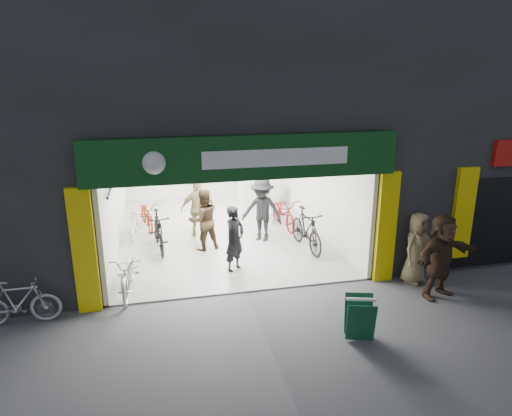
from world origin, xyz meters
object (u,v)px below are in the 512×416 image
object	(u,v)px
sandwich_board	(360,317)
bike_left_front	(128,272)
bike_right_front	(306,230)
parked_bike	(19,303)
pedestrian_near	(416,248)

from	to	relation	value
sandwich_board	bike_left_front	bearing A→B (deg)	163.09
bike_left_front	sandwich_board	size ratio (longest dim) A/B	2.34
bike_right_front	parked_bike	world-z (taller)	bike_right_front
parked_bike	pedestrian_near	world-z (taller)	pedestrian_near
parked_bike	pedestrian_near	size ratio (longest dim) A/B	0.92
bike_right_front	parked_bike	distance (m)	7.04
parked_bike	sandwich_board	world-z (taller)	parked_bike
bike_right_front	parked_bike	size ratio (longest dim) A/B	1.25
pedestrian_near	bike_left_front	bearing A→B (deg)	143.75
bike_right_front	pedestrian_near	bearing A→B (deg)	-58.38
bike_left_front	bike_right_front	bearing A→B (deg)	21.32
parked_bike	pedestrian_near	xyz separation A→B (m)	(8.42, 0.00, 0.37)
sandwich_board	bike_right_front	bearing A→B (deg)	101.17
bike_left_front	pedestrian_near	world-z (taller)	pedestrian_near
bike_right_front	pedestrian_near	distance (m)	3.03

